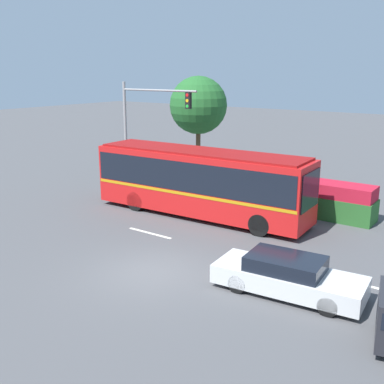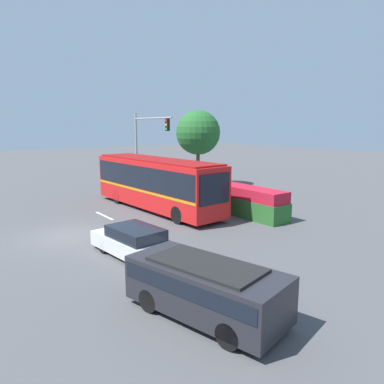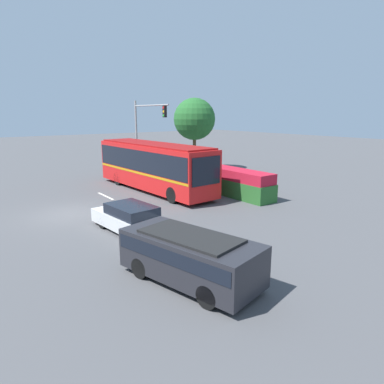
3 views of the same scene
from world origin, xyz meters
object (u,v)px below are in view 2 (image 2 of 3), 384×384
Objects in this scene: city_bus at (156,181)px; street_tree_left at (198,133)px; traffic_light_pole at (145,140)px; suv_left_lane at (206,285)px; sedan_foreground at (137,243)px.

city_bus is 9.97m from street_tree_left.
traffic_light_pole is 5.14m from street_tree_left.
city_bus is 13.82m from suv_left_lane.
suv_left_lane reaches higher than sedan_foreground.
street_tree_left is at bearing 129.71° from suv_left_lane.
sedan_foreground is at bearing -39.09° from city_bus.
suv_left_lane is 0.78× the size of traffic_light_pole.
city_bus reaches higher than sedan_foreground.
street_tree_left reaches higher than city_bus.
street_tree_left is (-17.97, 13.75, 3.82)m from suv_left_lane.
city_bus reaches higher than suv_left_lane.
traffic_light_pole is at bearing 153.58° from city_bus.
sedan_foreground is 18.60m from street_tree_left.
sedan_foreground is (7.07, -5.26, -1.27)m from city_bus.
sedan_foreground is 15.75m from traffic_light_pole.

